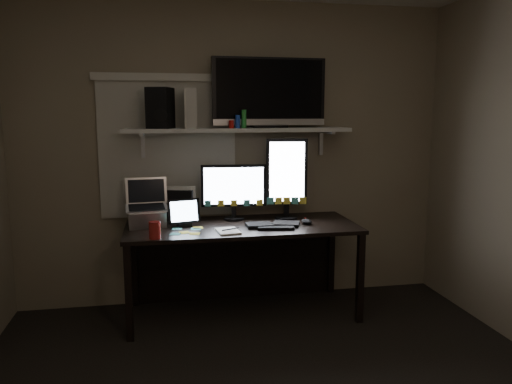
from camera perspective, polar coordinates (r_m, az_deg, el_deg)
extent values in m
plane|color=#746753|center=(4.21, -2.47, 4.28)|extent=(3.60, 0.00, 3.60)
cube|color=#BCB6A8|center=(4.15, -10.00, 4.76)|extent=(1.10, 0.02, 1.10)
cube|color=black|center=(3.93, -1.62, -3.99)|extent=(1.80, 0.75, 0.03)
cube|color=black|center=(4.36, -2.35, -7.61)|extent=(1.80, 0.02, 0.70)
cube|color=black|center=(3.67, -14.35, -11.17)|extent=(0.05, 0.05, 0.70)
cube|color=black|center=(3.95, 11.82, -9.63)|extent=(0.05, 0.05, 0.70)
cube|color=black|center=(4.31, -13.81, -8.09)|extent=(0.05, 0.05, 0.70)
cube|color=black|center=(4.54, 8.57, -7.02)|extent=(0.05, 0.05, 0.70)
cube|color=beige|center=(4.02, -2.12, 7.12)|extent=(1.80, 0.35, 0.03)
cube|color=black|center=(4.07, -2.57, 0.03)|extent=(0.53, 0.10, 0.46)
cube|color=black|center=(4.10, 3.52, 1.58)|extent=(0.34, 0.10, 0.68)
cube|color=black|center=(3.88, 1.94, -3.73)|extent=(0.44, 0.23, 0.03)
ellipsoid|color=black|center=(3.97, 5.82, -3.37)|extent=(0.10, 0.12, 0.04)
cube|color=white|center=(3.70, -3.22, -4.48)|extent=(0.18, 0.23, 0.01)
cube|color=black|center=(3.88, -8.23, -2.36)|extent=(0.27, 0.16, 0.22)
cube|color=black|center=(4.10, -8.64, -1.37)|extent=(0.23, 0.15, 0.27)
cube|color=#B8B8BD|center=(3.94, -12.42, -1.28)|extent=(0.34, 0.29, 0.36)
cylinder|color=maroon|center=(3.57, -11.49, -4.29)|extent=(0.10, 0.10, 0.12)
cube|color=black|center=(4.10, 1.51, 11.25)|extent=(0.93, 0.20, 0.56)
cube|color=#B8B4A6|center=(4.00, -7.47, 9.43)|extent=(0.11, 0.26, 0.30)
cube|color=black|center=(3.95, -10.88, 9.40)|extent=(0.23, 0.25, 0.31)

